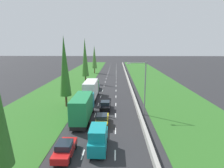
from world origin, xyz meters
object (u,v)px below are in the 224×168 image
red_sedan_left_lane (65,149)px  poplar_tree_second (65,66)px  white_box_truck_left_lane (91,89)px  street_light_mast (143,85)px  teal_van_centre_lane (98,138)px  black_sedan_centre_lane (105,105)px  poplar_tree_third (85,57)px  poplar_tree_fourth (94,57)px  yellow_sedan_centre_lane (102,120)px  teal_sedan_left_lane (95,87)px  green_box_truck_left_lane (83,107)px

red_sedan_left_lane → poplar_tree_second: 18.80m
white_box_truck_left_lane → street_light_mast: street_light_mast is taller
white_box_truck_left_lane → teal_van_centre_lane: bearing=-80.5°
street_light_mast → black_sedan_centre_lane: bearing=158.5°
poplar_tree_third → poplar_tree_fourth: (0.47, 20.98, -1.09)m
poplar_tree_third → street_light_mast: size_ratio=1.54×
poplar_tree_third → street_light_mast: 31.48m
yellow_sedan_centre_lane → red_sedan_left_lane: size_ratio=1.00×
black_sedan_centre_lane → teal_sedan_left_lane: 16.67m
teal_van_centre_lane → yellow_sedan_centre_lane: teal_van_centre_lane is taller
black_sedan_centre_lane → green_box_truck_left_lane: 6.28m
teal_van_centre_lane → poplar_tree_second: 18.49m
teal_sedan_left_lane → poplar_tree_fourth: 31.01m
teal_van_centre_lane → black_sedan_centre_lane: (-0.02, 13.77, -0.59)m
black_sedan_centre_lane → white_box_truck_left_lane: size_ratio=0.48×
white_box_truck_left_lane → teal_sedan_left_lane: bearing=90.7°
teal_sedan_left_lane → street_light_mast: street_light_mast is taller
poplar_tree_third → red_sedan_left_lane: bearing=-84.0°
poplar_tree_second → poplar_tree_fourth: bearing=89.4°
teal_van_centre_lane → black_sedan_centre_lane: bearing=90.1°
street_light_mast → green_box_truck_left_lane: bearing=-164.1°
red_sedan_left_lane → poplar_tree_fourth: size_ratio=0.39×
red_sedan_left_lane → teal_sedan_left_lane: bearing=90.3°
teal_sedan_left_lane → green_box_truck_left_lane: bearing=-88.9°
teal_sedan_left_lane → poplar_tree_second: poplar_tree_second is taller
white_box_truck_left_lane → poplar_tree_fourth: size_ratio=0.81×
white_box_truck_left_lane → poplar_tree_third: bearing=102.9°
green_box_truck_left_lane → poplar_tree_fourth: (-4.03, 51.73, 4.69)m
black_sedan_centre_lane → poplar_tree_fourth: bearing=98.8°
poplar_tree_third → poplar_tree_fourth: poplar_tree_third is taller
poplar_tree_fourth → red_sedan_left_lane: bearing=-86.5°
yellow_sedan_centre_lane → white_box_truck_left_lane: white_box_truck_left_lane is taller
poplar_tree_second → street_light_mast: bearing=-17.1°
teal_van_centre_lane → poplar_tree_fourth: (-7.21, 60.24, 5.48)m
white_box_truck_left_lane → poplar_tree_third: (-4.21, 18.44, 5.78)m
green_box_truck_left_lane → red_sedan_left_lane: bearing=-91.5°
poplar_tree_second → poplar_tree_third: size_ratio=0.98×
red_sedan_left_lane → poplar_tree_second: size_ratio=0.33×
teal_sedan_left_lane → poplar_tree_third: (-4.09, 9.22, 7.15)m
green_box_truck_left_lane → street_light_mast: (9.59, 2.73, 3.05)m
street_light_mast → teal_sedan_left_lane: bearing=118.0°
black_sedan_centre_lane → street_light_mast: size_ratio=0.50×
yellow_sedan_centre_lane → black_sedan_centre_lane: same height
street_light_mast → poplar_tree_fourth: bearing=105.5°
teal_van_centre_lane → green_box_truck_left_lane: green_box_truck_left_lane is taller
poplar_tree_third → street_light_mast: bearing=-63.3°
yellow_sedan_centre_lane → green_box_truck_left_lane: (-3.09, 1.56, 1.37)m
yellow_sedan_centre_lane → white_box_truck_left_lane: bearing=103.7°
poplar_tree_third → yellow_sedan_centre_lane: bearing=-76.8°
yellow_sedan_centre_lane → white_box_truck_left_lane: 14.34m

